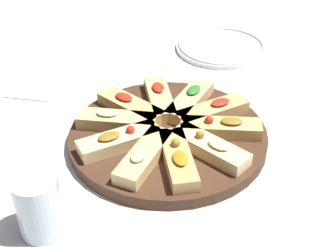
{
  "coord_description": "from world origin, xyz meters",
  "views": [
    {
      "loc": [
        0.67,
        0.12,
        0.51
      ],
      "look_at": [
        0.0,
        0.0,
        0.03
      ],
      "focal_mm": 50.0,
      "sensor_mm": 36.0,
      "label": 1
    }
  ],
  "objects_px": {
    "serving_board": "(168,136)",
    "napkin_stack": "(36,84)",
    "plate_left": "(221,46)",
    "water_glass": "(39,206)"
  },
  "relations": [
    {
      "from": "plate_left",
      "to": "napkin_stack",
      "type": "bearing_deg",
      "value": -56.77
    },
    {
      "from": "water_glass",
      "to": "napkin_stack",
      "type": "relative_size",
      "value": 0.81
    },
    {
      "from": "serving_board",
      "to": "plate_left",
      "type": "height_order",
      "value": "serving_board"
    },
    {
      "from": "serving_board",
      "to": "napkin_stack",
      "type": "relative_size",
      "value": 3.01
    },
    {
      "from": "plate_left",
      "to": "napkin_stack",
      "type": "height_order",
      "value": "plate_left"
    },
    {
      "from": "serving_board",
      "to": "plate_left",
      "type": "bearing_deg",
      "value": 170.78
    },
    {
      "from": "serving_board",
      "to": "napkin_stack",
      "type": "height_order",
      "value": "serving_board"
    },
    {
      "from": "serving_board",
      "to": "plate_left",
      "type": "distance_m",
      "value": 0.4
    },
    {
      "from": "serving_board",
      "to": "plate_left",
      "type": "relative_size",
      "value": 1.59
    },
    {
      "from": "serving_board",
      "to": "napkin_stack",
      "type": "xyz_separation_m",
      "value": [
        -0.15,
        -0.32,
        -0.01
      ]
    }
  ]
}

